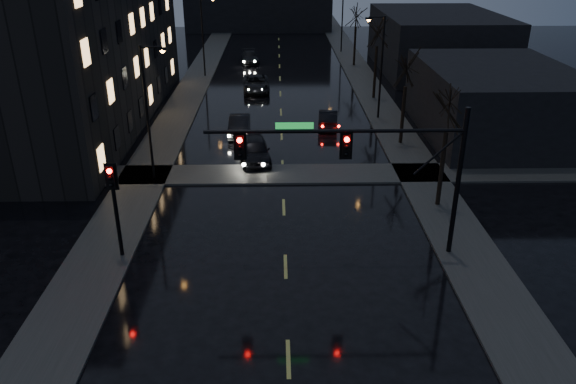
{
  "coord_description": "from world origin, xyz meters",
  "views": [
    {
      "loc": [
        -0.32,
        -13.38,
        13.5
      ],
      "look_at": [
        0.13,
        9.02,
        3.2
      ],
      "focal_mm": 35.0,
      "sensor_mm": 36.0,
      "label": 1
    }
  ],
  "objects_px": {
    "oncoming_car_b": "(239,126)",
    "lead_car": "(328,118)",
    "oncoming_car_a": "(255,150)",
    "oncoming_car_c": "(256,84)",
    "oncoming_car_d": "(250,57)"
  },
  "relations": [
    {
      "from": "oncoming_car_a",
      "to": "oncoming_car_b",
      "type": "xyz_separation_m",
      "value": [
        -1.33,
        5.46,
        -0.11
      ]
    },
    {
      "from": "oncoming_car_a",
      "to": "oncoming_car_c",
      "type": "bearing_deg",
      "value": 84.34
    },
    {
      "from": "oncoming_car_c",
      "to": "oncoming_car_d",
      "type": "height_order",
      "value": "oncoming_car_c"
    },
    {
      "from": "oncoming_car_a",
      "to": "oncoming_car_d",
      "type": "height_order",
      "value": "oncoming_car_a"
    },
    {
      "from": "oncoming_car_a",
      "to": "lead_car",
      "type": "xyz_separation_m",
      "value": [
        5.4,
        7.3,
        -0.13
      ]
    },
    {
      "from": "oncoming_car_c",
      "to": "lead_car",
      "type": "height_order",
      "value": "oncoming_car_c"
    },
    {
      "from": "oncoming_car_a",
      "to": "oncoming_car_d",
      "type": "relative_size",
      "value": 0.99
    },
    {
      "from": "oncoming_car_b",
      "to": "oncoming_car_d",
      "type": "relative_size",
      "value": 0.88
    },
    {
      "from": "oncoming_car_d",
      "to": "oncoming_car_a",
      "type": "bearing_deg",
      "value": -93.22
    },
    {
      "from": "oncoming_car_a",
      "to": "oncoming_car_c",
      "type": "distance_m",
      "value": 18.17
    },
    {
      "from": "oncoming_car_c",
      "to": "lead_car",
      "type": "bearing_deg",
      "value": -64.9
    },
    {
      "from": "oncoming_car_b",
      "to": "lead_car",
      "type": "distance_m",
      "value": 6.98
    },
    {
      "from": "oncoming_car_b",
      "to": "oncoming_car_d",
      "type": "height_order",
      "value": "oncoming_car_b"
    },
    {
      "from": "oncoming_car_a",
      "to": "oncoming_car_c",
      "type": "height_order",
      "value": "oncoming_car_a"
    },
    {
      "from": "oncoming_car_a",
      "to": "lead_car",
      "type": "relative_size",
      "value": 1.16
    }
  ]
}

